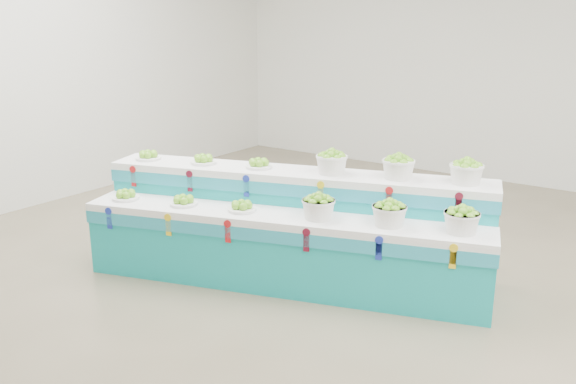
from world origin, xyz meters
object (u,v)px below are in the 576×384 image
Objects in this scene: display_stand at (288,228)px; basket_upper_right at (466,172)px; basket_lower_left at (318,206)px; plate_upper_mid at (203,159)px.

basket_upper_right reaches higher than display_stand.
display_stand is 12.81× the size of basket_lower_left.
basket_lower_left is 1.35m from basket_upper_right.
plate_upper_mid is 2.57m from basket_upper_right.
basket_lower_left is at bearing -1.85° from plate_upper_mid.
display_stand is 1.73m from basket_upper_right.
display_stand is at bearing 164.32° from basket_lower_left.
plate_upper_mid is (-1.42, 0.05, 0.24)m from basket_lower_left.
basket_upper_right is at bearing 8.47° from display_stand.
basket_lower_left is 1.12× the size of plate_upper_mid.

